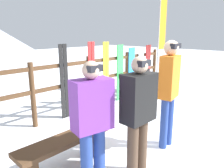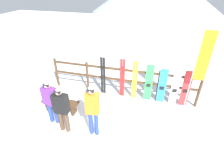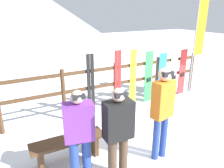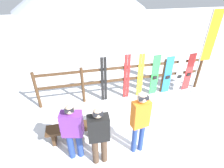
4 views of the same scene
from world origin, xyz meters
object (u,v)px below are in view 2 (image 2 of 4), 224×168
Objects in this scene: bench at (61,104)px; ski_pair_red at (122,78)px; ski_pair_yellow at (135,80)px; ski_pair_black at (103,76)px; snowboard_white at (175,89)px; snowboard_green at (149,83)px; person_orange at (93,108)px; snowboard_red at (186,89)px; person_purple at (51,100)px; rental_flag at (199,65)px; person_black at (62,108)px; snowboard_blue at (162,86)px.

ski_pair_red reaches higher than bench.
bench is 2.88m from ski_pair_yellow.
ski_pair_black reaches higher than snowboard_white.
ski_pair_yellow is 1.06× the size of snowboard_green.
ski_pair_black is (-0.41, 2.24, -0.22)m from person_orange.
snowboard_red is at bearing 39.14° from person_orange.
bench is at bearing -160.09° from snowboard_red.
rental_flag is at bearing 21.87° from person_purple.
ski_pair_black is (1.06, 2.08, -0.08)m from person_purple.
person_black is 2.69m from ski_pair_red.
ski_pair_black is at bearing 54.44° from bench.
person_purple is at bearing -85.51° from bench.
ski_pair_black is 1.82m from snowboard_green.
person_orange reaches higher than ski_pair_red.
person_black is (-0.94, -0.11, -0.12)m from person_orange.
ski_pair_black is 3.47m from rental_flag.
bench is at bearing -155.73° from snowboard_blue.
ski_pair_black is 3.16m from snowboard_red.
ski_pair_black is at bearing 77.24° from person_black.
person_orange is 1.19× the size of snowboard_red.
person_purple is 0.89× the size of person_orange.
ski_pair_red is at bearing 179.90° from snowboard_white.
ski_pair_yellow is at bearing 179.64° from snowboard_green.
person_purple is 0.96× the size of ski_pair_black.
rental_flag is (1.47, -0.33, 1.11)m from snowboard_green.
snowboard_blue is 0.84m from snowboard_red.
person_purple reaches higher than snowboard_blue.
snowboard_red is at bearing 0.00° from snowboard_blue.
ski_pair_red is at bearing 0.00° from ski_pair_black.
rental_flag reaches higher than person_orange.
ski_pair_yellow reaches higher than snowboard_green.
snowboard_white is (2.00, -0.00, -0.14)m from ski_pair_red.
person_black is 4.37m from snowboard_red.
person_orange is at bearing -5.96° from person_purple.
snowboard_white is at bearing -0.01° from snowboard_green.
person_black is at bearing -152.27° from rental_flag.
ski_pair_red reaches higher than ski_pair_yellow.
rental_flag is at bearing 27.73° from person_black.
snowboard_blue is at bearing -0.09° from ski_pair_black.
rental_flag reaches higher than snowboard_green.
person_black is 0.54× the size of rental_flag.
person_orange is 2.65m from snowboard_green.
ski_pair_black reaches higher than snowboard_green.
bench is at bearing -125.56° from ski_pair_black.
person_orange is 1.07× the size of ski_pair_black.
ski_pair_black is 0.79m from ski_pair_red.
snowboard_white is at bearing -179.98° from snowboard_red.
snowboard_green is at bearing -0.36° from ski_pair_yellow.
person_purple reaches higher than snowboard_green.
ski_pair_yellow reaches higher than snowboard_red.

